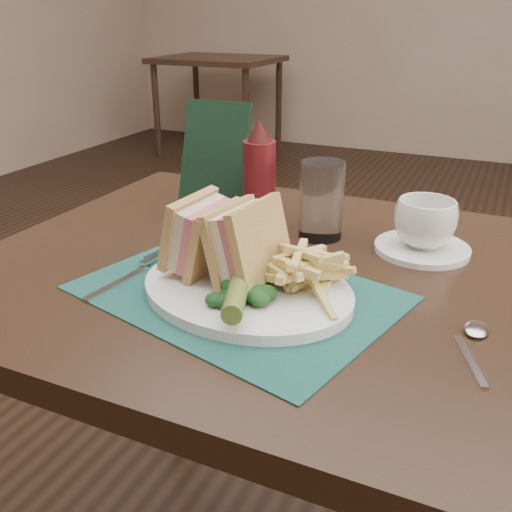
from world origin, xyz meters
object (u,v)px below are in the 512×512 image
Objects in this scene: sandwich_half_b at (235,239)px; ketchup_bottle at (259,174)px; table_bg_left at (219,106)px; drinking_glass at (321,200)px; table_main at (269,452)px; saucer at (422,249)px; placemat at (237,292)px; sandwich_half_a at (188,231)px; check_presenter at (214,157)px; plate at (247,289)px; coffee_cup at (425,223)px.

sandwich_half_b is 0.26m from ketchup_bottle.
table_bg_left is 3.83m from drinking_glass.
saucer is (0.20, 0.14, 0.38)m from table_main.
drinking_glass is (0.04, 0.25, 0.06)m from placemat.
placemat is 0.07m from sandwich_half_b.
saucer is (2.11, -3.26, 0.38)m from table_bg_left.
ketchup_bottle is at bearing 94.08° from sandwich_half_a.
table_bg_left is at bearing 113.90° from check_presenter.
table_main is 0.50m from ketchup_bottle.
table_main is at bearing -145.12° from saucer.
check_presenter is at bearing 173.04° from saucer.
placemat is 1.37× the size of plate.
placemat is at bearing -7.17° from sandwich_half_a.
sandwich_half_b reaches higher than table_bg_left.
drinking_glass is 0.62× the size of check_presenter.
check_presenter is at bearing 159.14° from ketchup_bottle.
check_presenter is at bearing -61.97° from table_bg_left.
table_main is 0.46m from sandwich_half_a.
sandwich_half_b is 0.34m from check_presenter.
drinking_glass is at bearing 76.15° from table_main.
saucer is (0.29, 0.24, -0.07)m from sandwich_half_a.
placemat is at bearing -72.07° from ketchup_bottle.
sandwich_half_b is 0.33m from saucer.
sandwich_half_b reaches higher than table_main.
sandwich_half_b is (0.07, -0.00, 0.00)m from sandwich_half_a.
coffee_cup reaches higher than plate.
drinking_glass reaches higher than coffee_cup.
plate reaches higher than table_main.
drinking_glass reaches higher than sandwich_half_a.
table_bg_left is 3.76m from ketchup_bottle.
check_presenter is (-0.19, 0.29, 0.03)m from sandwich_half_b.
saucer is 0.04m from coffee_cup.
saucer is 0.72× the size of check_presenter.
sandwich_half_a is 0.24m from ketchup_bottle.
placemat reaches higher than table_main.
placemat is 3.17× the size of drinking_glass.
table_main is at bearing -59.73° from ketchup_bottle.
check_presenter reaches higher than sandwich_half_b.
table_main is 7.89× the size of sandwich_half_b.
sandwich_half_b is (-0.01, -0.10, 0.45)m from table_main.
saucer is 0.30m from ketchup_bottle.
table_bg_left is at bearing 121.56° from sandwich_half_a.
sandwich_half_a is 0.52× the size of check_presenter.
coffee_cup is at bearing 43.36° from sandwich_half_a.
ketchup_bottle reaches higher than coffee_cup.
plate is at bearing -69.22° from ketchup_bottle.
placemat is 1.98× the size of check_presenter.
saucer is at bearing 34.88° from table_main.
table_main is 4.84× the size of ketchup_bottle.
drinking_glass is (1.94, -3.27, 0.44)m from table_bg_left.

